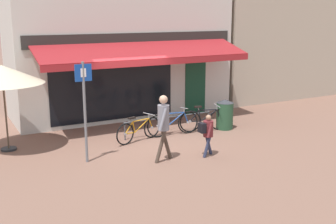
{
  "coord_description": "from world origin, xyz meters",
  "views": [
    {
      "loc": [
        -5.31,
        -11.09,
        3.86
      ],
      "look_at": [
        0.34,
        -0.63,
        1.05
      ],
      "focal_mm": 45.0,
      "sensor_mm": 36.0,
      "label": 1
    }
  ],
  "objects_px": {
    "pedestrian_adult": "(163,120)",
    "pedestrian_child": "(207,131)",
    "bicycle_blue": "(173,123)",
    "parking_sign": "(85,102)",
    "cafe_parasol": "(2,75)",
    "bicycle_orange": "(139,130)",
    "litter_bin": "(225,114)",
    "bicycle_black": "(205,120)"
  },
  "relations": [
    {
      "from": "bicycle_orange",
      "to": "litter_bin",
      "type": "relative_size",
      "value": 1.67
    },
    {
      "from": "bicycle_orange",
      "to": "pedestrian_adult",
      "type": "distance_m",
      "value": 2.04
    },
    {
      "from": "bicycle_black",
      "to": "pedestrian_adult",
      "type": "height_order",
      "value": "pedestrian_adult"
    },
    {
      "from": "bicycle_blue",
      "to": "litter_bin",
      "type": "bearing_deg",
      "value": -2.29
    },
    {
      "from": "bicycle_black",
      "to": "bicycle_blue",
      "type": "bearing_deg",
      "value": -172.74
    },
    {
      "from": "pedestrian_adult",
      "to": "litter_bin",
      "type": "bearing_deg",
      "value": 30.69
    },
    {
      "from": "cafe_parasol",
      "to": "bicycle_black",
      "type": "bearing_deg",
      "value": -9.53
    },
    {
      "from": "bicycle_black",
      "to": "litter_bin",
      "type": "bearing_deg",
      "value": 7.54
    },
    {
      "from": "pedestrian_adult",
      "to": "pedestrian_child",
      "type": "distance_m",
      "value": 1.3
    },
    {
      "from": "parking_sign",
      "to": "cafe_parasol",
      "type": "relative_size",
      "value": 1.08
    },
    {
      "from": "pedestrian_adult",
      "to": "parking_sign",
      "type": "bearing_deg",
      "value": 156.76
    },
    {
      "from": "litter_bin",
      "to": "cafe_parasol",
      "type": "relative_size",
      "value": 0.41
    },
    {
      "from": "bicycle_orange",
      "to": "bicycle_black",
      "type": "relative_size",
      "value": 0.97
    },
    {
      "from": "bicycle_black",
      "to": "parking_sign",
      "type": "relative_size",
      "value": 0.66
    },
    {
      "from": "pedestrian_adult",
      "to": "bicycle_blue",
      "type": "bearing_deg",
      "value": 57.02
    },
    {
      "from": "bicycle_blue",
      "to": "pedestrian_child",
      "type": "distance_m",
      "value": 2.27
    },
    {
      "from": "bicycle_orange",
      "to": "parking_sign",
      "type": "height_order",
      "value": "parking_sign"
    },
    {
      "from": "pedestrian_adult",
      "to": "litter_bin",
      "type": "xyz_separation_m",
      "value": [
        3.31,
        1.82,
        -0.6
      ]
    },
    {
      "from": "bicycle_orange",
      "to": "parking_sign",
      "type": "xyz_separation_m",
      "value": [
        -1.98,
        -1.04,
        1.26
      ]
    },
    {
      "from": "pedestrian_child",
      "to": "cafe_parasol",
      "type": "relative_size",
      "value": 0.48
    },
    {
      "from": "pedestrian_child",
      "to": "parking_sign",
      "type": "bearing_deg",
      "value": 158.82
    },
    {
      "from": "bicycle_blue",
      "to": "bicycle_black",
      "type": "relative_size",
      "value": 1.03
    },
    {
      "from": "parking_sign",
      "to": "bicycle_black",
      "type": "bearing_deg",
      "value": 13.1
    },
    {
      "from": "cafe_parasol",
      "to": "litter_bin",
      "type": "bearing_deg",
      "value": -9.03
    },
    {
      "from": "pedestrian_child",
      "to": "bicycle_blue",
      "type": "bearing_deg",
      "value": 84.47
    },
    {
      "from": "bicycle_black",
      "to": "cafe_parasol",
      "type": "height_order",
      "value": "cafe_parasol"
    },
    {
      "from": "cafe_parasol",
      "to": "pedestrian_adult",
      "type": "bearing_deg",
      "value": -39.51
    },
    {
      "from": "cafe_parasol",
      "to": "parking_sign",
      "type": "bearing_deg",
      "value": -50.52
    },
    {
      "from": "bicycle_orange",
      "to": "bicycle_blue",
      "type": "bearing_deg",
      "value": -12.43
    },
    {
      "from": "litter_bin",
      "to": "cafe_parasol",
      "type": "xyz_separation_m",
      "value": [
        -6.83,
        1.09,
        1.68
      ]
    },
    {
      "from": "pedestrian_adult",
      "to": "bicycle_orange",
      "type": "bearing_deg",
      "value": 87.64
    },
    {
      "from": "bicycle_blue",
      "to": "parking_sign",
      "type": "height_order",
      "value": "parking_sign"
    },
    {
      "from": "pedestrian_adult",
      "to": "parking_sign",
      "type": "xyz_separation_m",
      "value": [
        -1.84,
        0.86,
        0.51
      ]
    },
    {
      "from": "bicycle_blue",
      "to": "cafe_parasol",
      "type": "relative_size",
      "value": 0.74
    },
    {
      "from": "litter_bin",
      "to": "pedestrian_adult",
      "type": "bearing_deg",
      "value": -151.19
    },
    {
      "from": "bicycle_orange",
      "to": "pedestrian_adult",
      "type": "xyz_separation_m",
      "value": [
        -0.14,
        -1.9,
        0.74
      ]
    },
    {
      "from": "pedestrian_adult",
      "to": "pedestrian_child",
      "type": "relative_size",
      "value": 1.52
    },
    {
      "from": "pedestrian_adult",
      "to": "parking_sign",
      "type": "distance_m",
      "value": 2.09
    },
    {
      "from": "bicycle_orange",
      "to": "parking_sign",
      "type": "distance_m",
      "value": 2.56
    },
    {
      "from": "bicycle_blue",
      "to": "pedestrian_child",
      "type": "height_order",
      "value": "pedestrian_child"
    },
    {
      "from": "bicycle_black",
      "to": "pedestrian_child",
      "type": "height_order",
      "value": "pedestrian_child"
    },
    {
      "from": "bicycle_black",
      "to": "pedestrian_child",
      "type": "bearing_deg",
      "value": -109.51
    }
  ]
}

